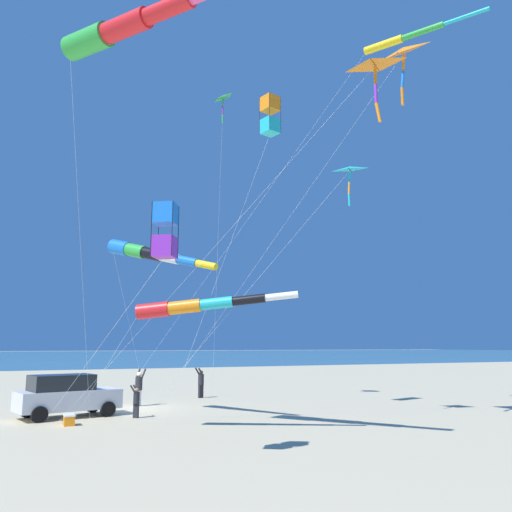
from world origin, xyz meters
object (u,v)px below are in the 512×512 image
parked_car (66,395)px  cooler_box (69,420)px  kite_box_rainbow_low_near (165,231)px  kite_box_striped_overhead (270,115)px  kite_windsock_red_high_left (194,306)px  kite_delta_teal_far_right (349,170)px  person_child_grey_jacket (136,400)px  kite_delta_green_low_center (403,52)px  kite_windsock_purple_drifting (123,27)px  kite_delta_black_fish_shape (223,99)px  person_adult_flyer (139,386)px  kite_delta_long_streamer_right (375,65)px  person_child_green_jacket (201,381)px  kite_windsock_yellow_midlevel (147,253)px  kite_windsock_blue_topmost (404,38)px

parked_car → cooler_box: parked_car is taller
kite_box_rainbow_low_near → kite_box_striped_overhead: bearing=137.7°
kite_windsock_red_high_left → kite_delta_teal_far_right: 9.73m
parked_car → person_child_grey_jacket: bearing=62.4°
kite_box_rainbow_low_near → kite_windsock_red_high_left: bearing=152.6°
kite_delta_green_low_center → kite_delta_teal_far_right: size_ratio=1.51×
kite_delta_green_low_center → kite_windsock_purple_drifting: bearing=-87.5°
parked_car → kite_delta_black_fish_shape: kite_delta_black_fish_shape is taller
person_adult_flyer → kite_box_rainbow_low_near: (13.90, -2.43, 5.28)m
kite_windsock_red_high_left → kite_box_rainbow_low_near: bearing=-27.4°
kite_delta_long_streamer_right → kite_delta_black_fish_shape: bearing=-165.0°
kite_delta_long_streamer_right → person_child_green_jacket: bearing=-169.7°
kite_windsock_yellow_midlevel → cooler_box: bearing=-76.1°
kite_delta_green_low_center → kite_windsock_red_high_left: bearing=-99.2°
kite_box_striped_overhead → kite_box_rainbow_low_near: 13.77m
kite_windsock_purple_drifting → kite_box_rainbow_low_near: size_ratio=1.39×
cooler_box → kite_delta_long_streamer_right: kite_delta_long_streamer_right is taller
kite_windsock_red_high_left → kite_box_striped_overhead: 11.78m
kite_windsock_blue_topmost → kite_windsock_yellow_midlevel: (-4.87, -11.40, -11.01)m
kite_delta_long_streamer_right → person_adult_flyer: bearing=-149.5°
kite_windsock_red_high_left → kite_windsock_blue_topmost: size_ratio=0.39×
parked_car → cooler_box: size_ratio=7.39×
kite_windsock_purple_drifting → kite_delta_teal_far_right: size_ratio=1.27×
cooler_box → kite_delta_teal_far_right: bearing=71.5°
person_child_green_jacket → person_child_grey_jacket: bearing=-37.1°
person_child_grey_jacket → kite_delta_long_streamer_right: kite_delta_long_streamer_right is taller
parked_car → kite_delta_teal_far_right: kite_delta_teal_far_right is taller
parked_car → kite_windsock_yellow_midlevel: kite_windsock_yellow_midlevel is taller
kite_windsock_purple_drifting → kite_delta_black_fish_shape: 13.27m
kite_delta_teal_far_right → kite_delta_black_fish_shape: 10.90m
kite_windsock_purple_drifting → cooler_box: bearing=-175.9°
kite_delta_long_streamer_right → kite_box_striped_overhead: bearing=-161.2°
kite_delta_teal_far_right → kite_delta_long_streamer_right: bearing=-7.3°
kite_delta_black_fish_shape → person_adult_flyer: bearing=-105.4°
kite_delta_black_fish_shape → kite_box_striped_overhead: bearing=9.9°
person_child_grey_jacket → kite_windsock_red_high_left: size_ratio=0.20×
person_adult_flyer → kite_delta_long_streamer_right: size_ratio=0.13×
kite_windsock_red_high_left → kite_delta_black_fish_shape: bearing=153.1°
person_adult_flyer → kite_delta_teal_far_right: (9.23, 7.25, 9.99)m
kite_box_striped_overhead → kite_delta_green_low_center: bearing=41.6°
parked_car → person_child_green_jacket: size_ratio=2.56×
kite_windsock_blue_topmost → person_child_green_jacket: bearing=-153.3°
kite_box_rainbow_low_near → kite_delta_teal_far_right: bearing=115.7°
kite_delta_green_low_center → kite_windsock_blue_topmost: size_ratio=0.92×
parked_car → kite_windsock_red_high_left: size_ratio=0.64×
cooler_box → kite_windsock_yellow_midlevel: bearing=103.9°
kite_box_rainbow_low_near → kite_delta_long_streamer_right: (-2.15, 9.36, 8.52)m
person_child_grey_jacket → kite_delta_green_low_center: kite_delta_green_low_center is taller
cooler_box → kite_box_striped_overhead: 16.97m
kite_windsock_purple_drifting → kite_delta_long_streamer_right: bearing=88.0°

